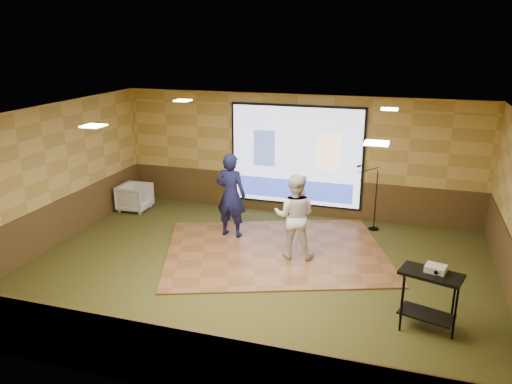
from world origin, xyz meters
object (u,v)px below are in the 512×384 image
(dance_floor, at_px, (275,251))
(banquet_chair, at_px, (135,197))
(projector, at_px, (436,269))
(player_left, at_px, (231,195))
(projector_screen, at_px, (296,157))
(player_right, at_px, (295,216))
(av_table, at_px, (429,290))
(mic_stand, at_px, (372,209))
(duffel_bag, at_px, (293,210))

(dance_floor, bearing_deg, banquet_chair, 160.77)
(banquet_chair, bearing_deg, projector, -117.43)
(player_left, bearing_deg, projector, 153.87)
(projector, bearing_deg, projector_screen, 140.88)
(player_right, distance_m, av_table, 3.18)
(player_left, bearing_deg, projector_screen, -113.63)
(av_table, bearing_deg, player_right, 143.20)
(av_table, bearing_deg, dance_floor, 145.38)
(mic_stand, xyz_separation_m, banquet_chair, (-5.96, -0.46, -0.15))
(player_left, xyz_separation_m, mic_stand, (2.97, 1.39, -0.48))
(player_left, distance_m, player_right, 1.73)
(player_left, relative_size, mic_stand, 1.23)
(player_left, height_order, duffel_bag, player_left)
(projector_screen, distance_m, av_table, 5.49)
(projector_screen, bearing_deg, projector, -54.16)
(banquet_chair, bearing_deg, duffel_bag, -80.97)
(projector, bearing_deg, banquet_chair, 169.45)
(player_right, xyz_separation_m, duffel_bag, (-0.57, 2.36, -0.75))
(player_left, bearing_deg, dance_floor, 160.81)
(projector, distance_m, banquet_chair, 7.98)
(mic_stand, bearing_deg, player_left, -171.40)
(banquet_chair, bearing_deg, av_table, -118.01)
(projector_screen, bearing_deg, player_left, -118.37)
(dance_floor, distance_m, av_table, 3.66)
(player_left, height_order, projector, player_left)
(dance_floor, relative_size, player_left, 2.38)
(player_left, bearing_deg, av_table, 152.90)
(projector_screen, xyz_separation_m, player_right, (0.57, -2.55, -0.57))
(player_left, bearing_deg, banquet_chair, -12.57)
(mic_stand, distance_m, duffel_bag, 2.00)
(player_right, bearing_deg, banquet_chair, -23.44)
(player_right, height_order, duffel_bag, player_right)
(dance_floor, distance_m, player_left, 1.60)
(projector_screen, xyz_separation_m, dance_floor, (0.15, -2.40, -1.46))
(av_table, relative_size, mic_stand, 0.62)
(dance_floor, distance_m, duffel_bag, 2.22)
(projector, bearing_deg, av_table, -117.27)
(projector, xyz_separation_m, banquet_chair, (-7.17, 3.43, -0.65))
(projector_screen, xyz_separation_m, banquet_chair, (-4.00, -0.96, -1.13))
(player_left, distance_m, mic_stand, 3.32)
(player_right, relative_size, av_table, 1.83)
(player_right, distance_m, mic_stand, 2.51)
(player_right, bearing_deg, av_table, 138.98)
(player_left, bearing_deg, mic_stand, -150.20)
(mic_stand, bearing_deg, projector_screen, 149.33)
(dance_floor, bearing_deg, mic_stand, 46.51)
(mic_stand, height_order, duffel_bag, mic_stand)
(projector_screen, distance_m, projector, 5.44)
(projector_screen, height_order, duffel_bag, projector_screen)
(player_left, relative_size, banquet_chair, 2.49)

